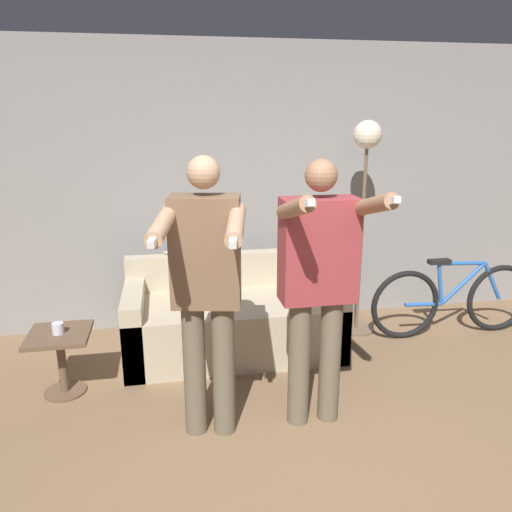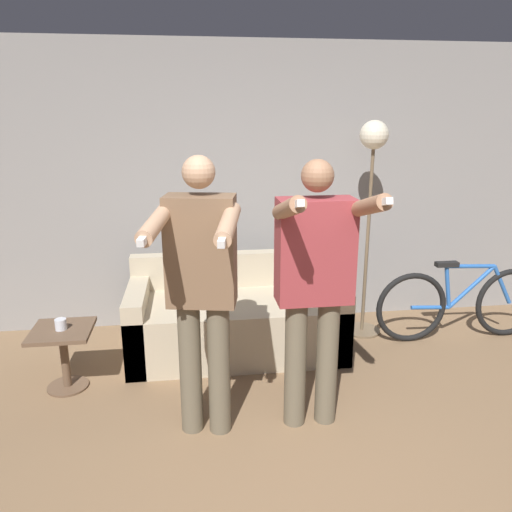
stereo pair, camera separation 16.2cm
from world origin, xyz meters
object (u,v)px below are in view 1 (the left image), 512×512
cat (202,246)px  cup (58,328)px  person_right (318,277)px  side_table (61,350)px  bicycle (453,300)px  couch (233,320)px  person_left (206,285)px  floor_lamp (365,170)px

cat → cup: bearing=-143.7°
person_right → cup: size_ratio=21.24×
side_table → bicycle: bicycle is taller
couch → cat: 0.70m
person_left → cup: 1.30m
person_right → side_table: bearing=158.2°
floor_lamp → couch: bearing=-170.1°
couch → cat: cat is taller
person_left → floor_lamp: 2.07m
person_right → cat: (-0.61, 1.45, -0.16)m
couch → bicycle: bearing=-1.3°
person_left → side_table: bearing=157.6°
cup → floor_lamp: bearing=15.0°
floor_lamp → side_table: size_ratio=4.06×
person_left → bicycle: 2.65m
couch → side_table: (-1.31, -0.46, 0.06)m
couch → bicycle: couch is taller
person_right → side_table: (-1.70, 0.66, -0.67)m
person_right → cat: size_ratio=3.18×
person_right → cup: (-1.70, 0.66, -0.50)m
floor_lamp → side_table: bearing=-165.1°
floor_lamp → person_right: bearing=-121.5°
couch → cup: (-1.31, -0.47, 0.23)m
cat → bicycle: cat is taller
cat → side_table: bearing=-144.0°
cup → person_left: bearing=-33.1°
bicycle → person_right: bearing=-146.6°
bicycle → person_left: bearing=-155.1°
cat → person_right: bearing=-67.3°
couch → cup: 1.41m
couch → person_right: 1.39m
person_left → person_right: 0.69m
person_right → person_left: bearing=179.6°
side_table → couch: bearing=19.3°
side_table → cup: (0.00, -0.01, 0.18)m
side_table → bicycle: size_ratio=0.30×
floor_lamp → side_table: floor_lamp is taller
person_left → bicycle: size_ratio=1.11×
person_left → cup: person_left is taller
side_table → bicycle: 3.36m
cup → person_right: bearing=-21.2°
person_left → person_right: bearing=11.1°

